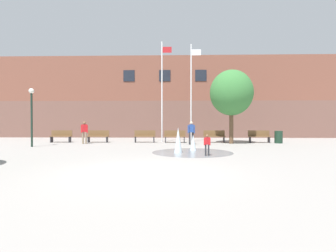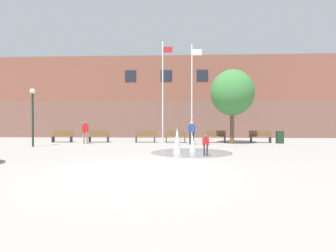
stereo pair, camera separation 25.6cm
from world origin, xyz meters
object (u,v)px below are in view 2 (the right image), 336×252
(park_bench_near_trashcan, at_px, (215,136))
(flagpole_right, at_px, (192,90))
(park_bench_under_left_flagpole, at_px, (99,136))
(park_bench_center, at_px, (145,136))
(adult_near_bench, at_px, (85,131))
(trash_can, at_px, (280,137))
(park_bench_far_right, at_px, (260,136))
(lamp_post_left_lane, at_px, (33,108))
(park_bench_under_right_flagpole, at_px, (175,136))
(flagpole_left, at_px, (163,89))
(park_bench_far_left, at_px, (62,136))
(street_tree_near_building, at_px, (232,93))
(child_with_pink_shirt, at_px, (206,143))
(adult_in_red, at_px, (192,131))

(park_bench_near_trashcan, distance_m, flagpole_right, 3.94)
(park_bench_under_left_flagpole, xyz_separation_m, park_bench_center, (3.54, 0.10, 0.00))
(adult_near_bench, xyz_separation_m, trash_can, (13.97, 0.97, -0.48))
(park_bench_far_right, height_order, lamp_post_left_lane, lamp_post_left_lane)
(park_bench_under_right_flagpole, height_order, flagpole_right, flagpole_right)
(park_bench_near_trashcan, distance_m, flagpole_left, 5.38)
(park_bench_center, bearing_deg, trash_can, -2.63)
(park_bench_far_left, xyz_separation_m, park_bench_center, (6.36, 0.15, 0.00))
(adult_near_bench, height_order, trash_can, adult_near_bench)
(park_bench_far_left, xyz_separation_m, flagpole_left, (7.67, 0.61, 3.63))
(park_bench_center, distance_m, adult_near_bench, 4.38)
(park_bench_under_left_flagpole, height_order, park_bench_under_right_flagpole, same)
(park_bench_center, relative_size, park_bench_under_right_flagpole, 1.00)
(flagpole_left, xyz_separation_m, lamp_post_left_lane, (-7.95, -4.15, -1.71))
(street_tree_near_building, bearing_deg, park_bench_near_trashcan, 140.55)
(street_tree_near_building, bearing_deg, park_bench_under_left_flagpole, 175.48)
(park_bench_far_right, bearing_deg, park_bench_far_left, -179.37)
(child_with_pink_shirt, xyz_separation_m, lamp_post_left_lane, (-10.44, 3.94, 1.83))
(park_bench_far_left, relative_size, park_bench_far_right, 1.00)
(park_bench_near_trashcan, bearing_deg, park_bench_under_left_flagpole, -179.30)
(adult_near_bench, xyz_separation_m, flagpole_right, (7.68, 1.89, 3.07))
(park_bench_center, relative_size, trash_can, 1.78)
(park_bench_near_trashcan, relative_size, adult_near_bench, 1.01)
(lamp_post_left_lane, bearing_deg, park_bench_center, 29.07)
(park_bench_under_right_flagpole, xyz_separation_m, park_bench_far_right, (6.32, 0.15, 0.00))
(flagpole_right, relative_size, street_tree_near_building, 1.42)
(park_bench_far_left, distance_m, park_bench_under_left_flagpole, 2.82)
(park_bench_under_left_flagpole, relative_size, lamp_post_left_lane, 0.44)
(flagpole_right, bearing_deg, adult_near_bench, -166.17)
(park_bench_far_left, height_order, park_bench_near_trashcan, same)
(adult_in_red, bearing_deg, park_bench_near_trashcan, 112.77)
(park_bench_under_left_flagpole, bearing_deg, park_bench_far_left, -178.99)
(park_bench_center, relative_size, street_tree_near_building, 0.30)
(park_bench_center, bearing_deg, park_bench_near_trashcan, 0.11)
(park_bench_near_trashcan, relative_size, flagpole_right, 0.21)
(flagpole_left, height_order, street_tree_near_building, flagpole_left)
(flagpole_right, xyz_separation_m, trash_can, (6.29, -0.92, -3.55))
(park_bench_center, relative_size, park_bench_far_right, 1.00)
(park_bench_far_left, distance_m, park_bench_under_right_flagpole, 8.64)
(adult_in_red, relative_size, trash_can, 1.77)
(park_bench_under_left_flagpole, distance_m, flagpole_left, 6.08)
(child_with_pink_shirt, distance_m, street_tree_near_building, 7.83)
(park_bench_under_left_flagpole, height_order, trash_can, park_bench_under_left_flagpole)
(park_bench_under_left_flagpole, xyz_separation_m, trash_can, (13.39, -0.35, -0.03))
(child_with_pink_shirt, distance_m, trash_can, 9.39)
(park_bench_near_trashcan, relative_size, child_with_pink_shirt, 1.62)
(park_bench_near_trashcan, height_order, flagpole_right, flagpole_right)
(park_bench_under_right_flagpole, relative_size, street_tree_near_building, 0.30)
(park_bench_far_right, height_order, adult_in_red, adult_in_red)
(flagpole_left, xyz_separation_m, flagpole_right, (2.25, 0.00, -0.11))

